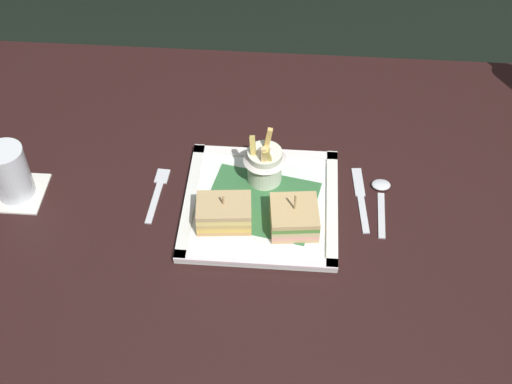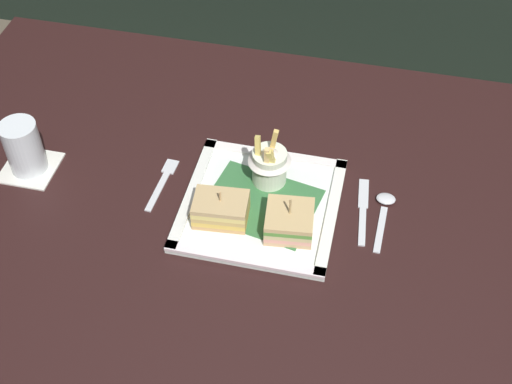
{
  "view_description": "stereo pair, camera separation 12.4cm",
  "coord_description": "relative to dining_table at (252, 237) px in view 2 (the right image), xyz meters",
  "views": [
    {
      "loc": [
        0.07,
        -0.84,
        1.73
      ],
      "look_at": [
        0.01,
        -0.0,
        0.81
      ],
      "focal_mm": 49.54,
      "sensor_mm": 36.0,
      "label": 1
    },
    {
      "loc": [
        0.19,
        -0.82,
        1.73
      ],
      "look_at": [
        0.01,
        -0.0,
        0.81
      ],
      "focal_mm": 49.54,
      "sensor_mm": 36.0,
      "label": 2
    }
  ],
  "objects": [
    {
      "name": "dining_table",
      "position": [
        0.0,
        0.0,
        0.0
      ],
      "size": [
        1.37,
        0.92,
        0.77
      ],
      "color": "black",
      "rests_on": "ground_plane"
    },
    {
      "name": "square_plate",
      "position": [
        0.02,
        -0.0,
        0.1
      ],
      "size": [
        0.28,
        0.28,
        0.02
      ],
      "color": "white",
      "rests_on": "dining_table"
    },
    {
      "name": "sandwich_half_left",
      "position": [
        -0.04,
        -0.05,
        0.12
      ],
      "size": [
        0.1,
        0.07,
        0.07
      ],
      "color": "tan",
      "rests_on": "square_plate"
    },
    {
      "name": "sandwich_half_right",
      "position": [
        0.08,
        -0.05,
        0.12
      ],
      "size": [
        0.09,
        0.09,
        0.08
      ],
      "color": "tan",
      "rests_on": "square_plate"
    },
    {
      "name": "fries_cup",
      "position": [
        0.02,
        0.06,
        0.15
      ],
      "size": [
        0.08,
        0.08,
        0.11
      ],
      "color": "white",
      "rests_on": "square_plate"
    },
    {
      "name": "drink_coaster",
      "position": [
        -0.43,
        -0.0,
        0.09
      ],
      "size": [
        0.1,
        0.1,
        0.0
      ],
      "primitive_type": "cube",
      "color": "white",
      "rests_on": "dining_table"
    },
    {
      "name": "water_glass",
      "position": [
        -0.43,
        -0.0,
        0.14
      ],
      "size": [
        0.07,
        0.07,
        0.11
      ],
      "color": "silver",
      "rests_on": "dining_table"
    },
    {
      "name": "fork",
      "position": [
        -0.17,
        0.02,
        0.09
      ],
      "size": [
        0.03,
        0.14,
        0.0
      ],
      "color": "silver",
      "rests_on": "dining_table"
    },
    {
      "name": "knife",
      "position": [
        0.2,
        0.04,
        0.09
      ],
      "size": [
        0.03,
        0.16,
        0.0
      ],
      "color": "silver",
      "rests_on": "dining_table"
    },
    {
      "name": "spoon",
      "position": [
        0.24,
        0.05,
        0.09
      ],
      "size": [
        0.03,
        0.14,
        0.01
      ],
      "color": "silver",
      "rests_on": "dining_table"
    }
  ]
}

